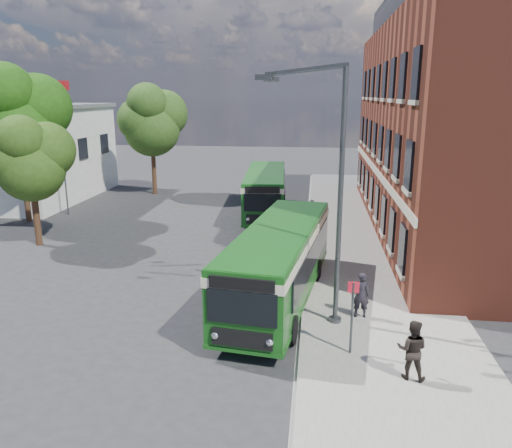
# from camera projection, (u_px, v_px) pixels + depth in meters

# --- Properties ---
(ground) EXTENTS (120.00, 120.00, 0.00)m
(ground) POSITION_uv_depth(u_px,v_px,m) (205.00, 297.00, 20.46)
(ground) COLOR #28282A
(ground) RESTS_ON ground
(pavement) EXTENTS (6.00, 48.00, 0.15)m
(pavement) POSITION_uv_depth(u_px,v_px,m) (362.00, 244.00, 27.32)
(pavement) COLOR gray
(pavement) RESTS_ON ground
(kerb_line) EXTENTS (0.12, 48.00, 0.01)m
(kerb_line) POSITION_uv_depth(u_px,v_px,m) (306.00, 244.00, 27.69)
(kerb_line) COLOR beige
(kerb_line) RESTS_ON ground
(brick_office) EXTENTS (12.10, 26.00, 14.20)m
(brick_office) POSITION_uv_depth(u_px,v_px,m) (486.00, 114.00, 28.62)
(brick_office) COLOR maroon
(brick_office) RESTS_ON ground
(white_building) EXTENTS (9.40, 13.40, 7.30)m
(white_building) POSITION_uv_depth(u_px,v_px,m) (28.00, 152.00, 38.90)
(white_building) COLOR silver
(white_building) RESTS_ON ground
(flagpole) EXTENTS (0.95, 0.10, 9.00)m
(flagpole) POSITION_uv_depth(u_px,v_px,m) (62.00, 142.00, 33.14)
(flagpole) COLOR #383B3D
(flagpole) RESTS_ON ground
(street_lamp) EXTENTS (2.96, 2.38, 9.00)m
(street_lamp) POSITION_uv_depth(u_px,v_px,m) (330.00, 194.00, 16.78)
(street_lamp) COLOR #383B3D
(street_lamp) RESTS_ON ground
(bus_stop_sign) EXTENTS (0.35, 0.08, 2.52)m
(bus_stop_sign) POSITION_uv_depth(u_px,v_px,m) (352.00, 313.00, 15.40)
(bus_stop_sign) COLOR #383B3D
(bus_stop_sign) RESTS_ON ground
(bus_front) EXTENTS (4.00, 10.85, 3.02)m
(bus_front) POSITION_uv_depth(u_px,v_px,m) (279.00, 257.00, 19.64)
(bus_front) COLOR #144F14
(bus_front) RESTS_ON ground
(bus_rear) EXTENTS (3.22, 10.58, 3.02)m
(bus_rear) POSITION_uv_depth(u_px,v_px,m) (266.00, 188.00, 33.93)
(bus_rear) COLOR #1A601D
(bus_rear) RESTS_ON ground
(pedestrian_a) EXTENTS (0.66, 0.47, 1.72)m
(pedestrian_a) POSITION_uv_depth(u_px,v_px,m) (361.00, 295.00, 18.07)
(pedestrian_a) COLOR black
(pedestrian_a) RESTS_ON pavement
(pedestrian_b) EXTENTS (1.00, 0.86, 1.78)m
(pedestrian_b) POSITION_uv_depth(u_px,v_px,m) (412.00, 350.00, 14.13)
(pedestrian_b) COLOR black
(pedestrian_b) RESTS_ON pavement
(tree_left) EXTENTS (4.19, 3.98, 7.07)m
(tree_left) POSITION_uv_depth(u_px,v_px,m) (30.00, 158.00, 26.24)
(tree_left) COLOR #341E13
(tree_left) RESTS_ON ground
(tree_mid) EXTENTS (5.88, 5.59, 9.93)m
(tree_mid) POSITION_uv_depth(u_px,v_px,m) (17.00, 116.00, 30.77)
(tree_mid) COLOR #341E13
(tree_mid) RESTS_ON ground
(tree_right) EXTENTS (5.30, 5.04, 8.94)m
(tree_right) POSITION_uv_depth(u_px,v_px,m) (152.00, 120.00, 39.89)
(tree_right) COLOR #341E13
(tree_right) RESTS_ON ground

